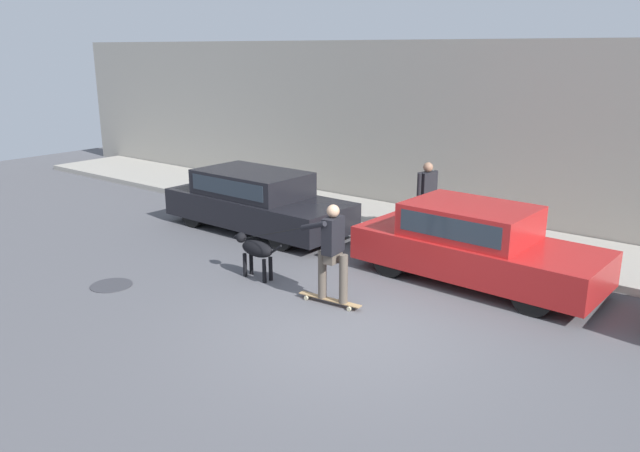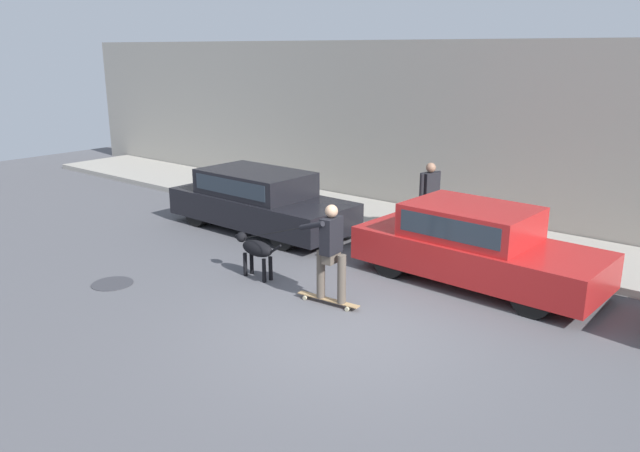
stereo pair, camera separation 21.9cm
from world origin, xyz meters
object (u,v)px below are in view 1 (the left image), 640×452
(skateboarder, at_px, (332,249))
(dog, at_px, (256,250))
(pedestrian_with_bag, at_px, (427,195))
(parked_car_1, at_px, (475,246))
(parked_car_0, at_px, (257,202))

(skateboarder, bearing_deg, dog, -9.15)
(dog, relative_size, pedestrian_with_bag, 0.74)
(parked_car_1, relative_size, dog, 3.77)
(dog, xyz_separation_m, pedestrian_with_bag, (1.23, 3.84, 0.45))
(parked_car_0, height_order, dog, parked_car_0)
(parked_car_0, distance_m, pedestrian_with_bag, 3.72)
(dog, bearing_deg, pedestrian_with_bag, -106.08)
(parked_car_0, distance_m, dog, 3.03)
(parked_car_0, bearing_deg, parked_car_1, 0.81)
(parked_car_1, bearing_deg, pedestrian_with_bag, 140.28)
(pedestrian_with_bag, bearing_deg, skateboarder, -69.18)
(parked_car_1, relative_size, pedestrian_with_bag, 2.79)
(parked_car_0, height_order, parked_car_1, parked_car_1)
(parked_car_0, bearing_deg, skateboarder, -30.31)
(parked_car_0, height_order, pedestrian_with_bag, pedestrian_with_bag)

